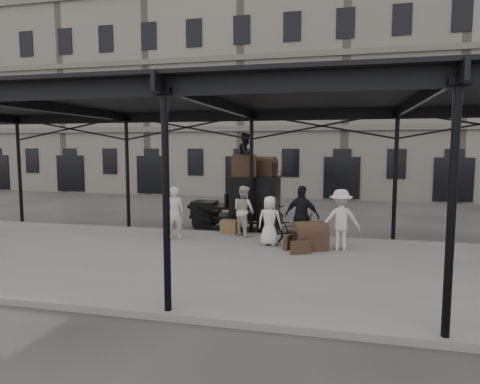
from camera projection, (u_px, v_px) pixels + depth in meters
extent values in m
plane|color=#383533|center=(238.00, 249.00, 13.98)|extent=(120.00, 120.00, 0.00)
cube|color=slate|center=(222.00, 263.00, 12.04)|extent=(28.00, 8.00, 0.15)
cylinder|color=black|center=(20.00, 175.00, 18.01)|extent=(0.14, 0.14, 4.30)
cylinder|color=black|center=(251.00, 179.00, 15.68)|extent=(0.14, 0.14, 4.30)
cylinder|color=black|center=(166.00, 209.00, 8.14)|extent=(0.14, 0.14, 4.30)
cube|color=black|center=(252.00, 115.00, 15.44)|extent=(22.00, 0.10, 0.45)
cube|color=black|center=(164.00, 84.00, 7.90)|extent=(22.00, 0.10, 0.45)
cube|color=black|center=(224.00, 99.00, 11.84)|extent=(22.50, 9.00, 0.08)
cube|color=silver|center=(224.00, 96.00, 11.84)|extent=(18.00, 7.00, 0.04)
cube|color=slate|center=(298.00, 95.00, 30.64)|extent=(64.00, 8.00, 14.00)
cylinder|color=black|center=(202.00, 222.00, 16.71)|extent=(0.80, 0.10, 0.80)
cylinder|color=black|center=(212.00, 216.00, 18.11)|extent=(0.80, 0.10, 0.80)
cylinder|color=black|center=(267.00, 225.00, 16.11)|extent=(0.80, 0.10, 0.80)
cylinder|color=black|center=(273.00, 218.00, 17.50)|extent=(0.80, 0.10, 0.80)
cube|color=black|center=(237.00, 216.00, 17.10)|extent=(3.60, 1.25, 0.12)
cube|color=black|center=(205.00, 208.00, 17.39)|extent=(0.90, 1.00, 0.55)
cube|color=black|center=(194.00, 207.00, 17.50)|extent=(0.06, 0.70, 0.55)
cube|color=black|center=(224.00, 206.00, 17.19)|extent=(0.70, 1.30, 0.10)
cube|color=black|center=(255.00, 197.00, 16.84)|extent=(1.80, 1.45, 1.55)
cube|color=black|center=(252.00, 194.00, 16.12)|extent=(1.40, 0.02, 0.60)
cube|color=black|center=(255.00, 177.00, 16.76)|extent=(1.90, 1.55, 0.06)
imported|color=beige|center=(174.00, 213.00, 14.65)|extent=(0.77, 0.63, 1.83)
imported|color=beige|center=(244.00, 211.00, 15.32)|extent=(1.11, 1.08, 1.80)
imported|color=silver|center=(270.00, 221.00, 13.78)|extent=(0.82, 0.57, 1.60)
imported|color=black|center=(302.00, 216.00, 13.57)|extent=(1.23, 0.78, 1.96)
imported|color=beige|center=(341.00, 220.00, 13.14)|extent=(1.33, 0.93, 1.88)
imported|color=black|center=(293.00, 230.00, 13.72)|extent=(2.10, 0.99, 1.06)
imported|color=black|center=(246.00, 155.00, 16.65)|extent=(0.87, 0.98, 1.69)
cube|color=brown|center=(230.00, 227.00, 15.70)|extent=(0.64, 0.50, 0.50)
cube|color=#453320|center=(290.00, 242.00, 13.35)|extent=(0.35, 0.61, 0.45)
cube|color=#453320|center=(301.00, 248.00, 12.68)|extent=(0.61, 0.39, 0.40)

